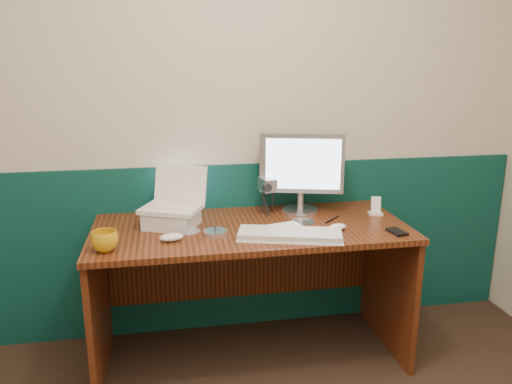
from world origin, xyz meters
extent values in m
cube|color=beige|center=(0.00, 1.75, 1.25)|extent=(3.50, 0.04, 2.50)
cube|color=#07312E|center=(0.00, 1.74, 0.50)|extent=(3.48, 0.02, 1.00)
cube|color=#321909|center=(0.05, 1.38, 0.38)|extent=(1.60, 0.70, 0.75)
cube|color=silver|center=(-0.34, 1.44, 0.79)|extent=(0.31, 0.29, 0.08)
cube|color=silver|center=(0.21, 1.17, 0.76)|extent=(0.52, 0.29, 0.03)
ellipsoid|color=white|center=(0.47, 1.24, 0.77)|extent=(0.11, 0.08, 0.03)
ellipsoid|color=white|center=(-0.35, 1.23, 0.77)|extent=(0.12, 0.08, 0.04)
imported|color=#C59012|center=(-0.64, 1.16, 0.80)|extent=(0.12, 0.12, 0.09)
cylinder|color=silver|center=(-0.14, 1.28, 0.76)|extent=(0.11, 0.11, 0.02)
cylinder|color=silver|center=(-0.26, 1.36, 0.75)|extent=(0.11, 0.11, 0.00)
cylinder|color=silver|center=(0.33, 1.40, 0.75)|extent=(0.13, 0.13, 0.00)
cylinder|color=black|center=(0.49, 1.40, 0.75)|extent=(0.11, 0.10, 0.01)
cube|color=white|center=(0.23, 1.34, 0.75)|extent=(0.18, 0.14, 0.00)
cube|color=silver|center=(0.76, 1.45, 0.76)|extent=(0.08, 0.07, 0.01)
cube|color=white|center=(0.76, 1.45, 0.81)|extent=(0.05, 0.03, 0.09)
cube|color=black|center=(0.74, 1.15, 0.76)|extent=(0.08, 0.12, 0.01)
camera|label=1|loc=(-0.36, -1.01, 1.57)|focal=35.00mm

